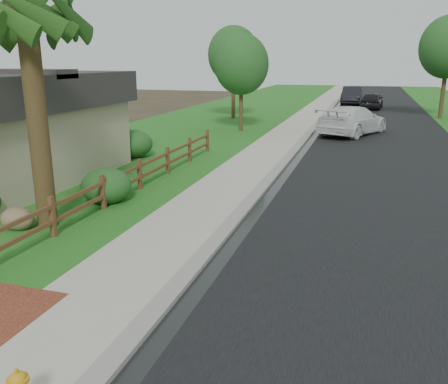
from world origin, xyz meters
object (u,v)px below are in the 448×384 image
(ranch_fence, at_px, (123,181))
(dark_car_mid, at_px, (372,100))
(palm_tree, at_px, (25,9))
(white_suv, at_px, (353,120))

(ranch_fence, distance_m, dark_car_mid, 33.67)
(palm_tree, distance_m, dark_car_mid, 36.96)
(palm_tree, distance_m, white_suv, 20.99)
(white_suv, bearing_deg, dark_car_mid, -71.32)
(ranch_fence, xyz_separation_m, white_suv, (6.47, 16.27, 0.25))
(palm_tree, bearing_deg, white_suv, 69.51)
(ranch_fence, distance_m, white_suv, 17.51)
(white_suv, height_order, dark_car_mid, white_suv)
(palm_tree, relative_size, white_suv, 1.13)
(ranch_fence, height_order, dark_car_mid, dark_car_mid)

